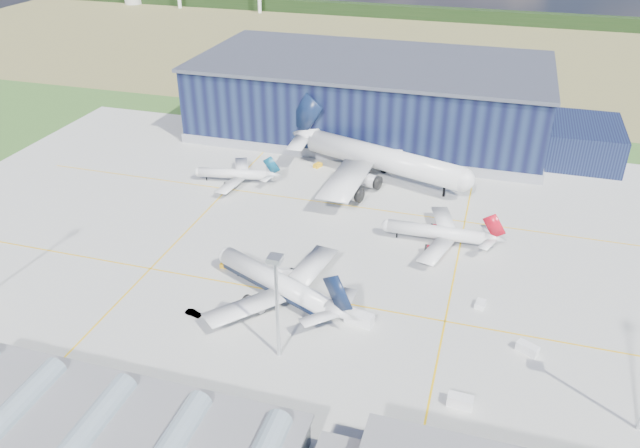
% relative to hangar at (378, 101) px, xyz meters
% --- Properties ---
extents(ground, '(600.00, 600.00, 0.00)m').
position_rel_hangar_xyz_m(ground, '(-2.81, -94.80, -11.62)').
color(ground, '#325A21').
rests_on(ground, ground).
extents(apron, '(220.00, 160.00, 0.08)m').
position_rel_hangar_xyz_m(apron, '(-2.81, -84.80, -11.59)').
color(apron, '#A0A19B').
rests_on(apron, ground).
extents(farmland, '(600.00, 220.00, 0.01)m').
position_rel_hangar_xyz_m(farmland, '(-2.81, 125.20, -11.62)').
color(farmland, olive).
rests_on(farmland, ground).
extents(treeline, '(600.00, 8.00, 8.00)m').
position_rel_hangar_xyz_m(treeline, '(-2.81, 205.20, -7.62)').
color(treeline, black).
rests_on(treeline, ground).
extents(hangar, '(145.00, 62.00, 26.10)m').
position_rel_hangar_xyz_m(hangar, '(0.00, 0.00, 0.00)').
color(hangar, black).
rests_on(hangar, ground).
extents(glass_concourse, '(78.00, 23.00, 8.60)m').
position_rel_hangar_xyz_m(glass_concourse, '(-9.26, -154.80, -7.93)').
color(glass_concourse, black).
rests_on(glass_concourse, ground).
extents(light_mast_center, '(2.60, 2.60, 23.00)m').
position_rel_hangar_xyz_m(light_mast_center, '(7.19, -124.80, 3.82)').
color(light_mast_center, silver).
rests_on(light_mast_center, ground).
extents(airliner_navy, '(52.93, 52.49, 13.12)m').
position_rel_hangar_xyz_m(airliner_navy, '(0.00, -106.80, -5.05)').
color(airliner_navy, silver).
rests_on(airliner_navy, ground).
extents(airliner_red, '(31.83, 31.15, 10.29)m').
position_rel_hangar_xyz_m(airliner_red, '(30.87, -73.43, -6.47)').
color(airliner_red, silver).
rests_on(airliner_red, ground).
extents(airliner_widebody, '(82.88, 81.98, 21.50)m').
position_rel_hangar_xyz_m(airliner_widebody, '(10.18, -39.80, -0.87)').
color(airliner_widebody, silver).
rests_on(airliner_widebody, ground).
extents(airliner_regional, '(31.40, 30.91, 8.93)m').
position_rel_hangar_xyz_m(airliner_regional, '(-32.96, -54.80, -7.15)').
color(airliner_regional, silver).
rests_on(airliner_regional, ground).
extents(gse_tug_b, '(1.88, 2.72, 1.15)m').
position_rel_hangar_xyz_m(gse_tug_b, '(-16.15, -98.55, -11.04)').
color(gse_tug_b, '#EBA714').
rests_on(gse_tug_b, ground).
extents(gse_van_a, '(6.40, 3.75, 2.62)m').
position_rel_hangar_xyz_m(gse_van_a, '(19.93, -110.62, -10.31)').
color(gse_van_a, white).
rests_on(gse_van_a, ground).
extents(gse_cart_a, '(2.46, 3.26, 1.29)m').
position_rel_hangar_xyz_m(gse_cart_a, '(43.89, -97.38, -10.97)').
color(gse_cart_a, white).
rests_on(gse_cart_a, ground).
extents(gse_van_b, '(4.69, 3.68, 1.95)m').
position_rel_hangar_xyz_m(gse_van_b, '(53.81, -109.96, -10.64)').
color(gse_van_b, white).
rests_on(gse_van_b, ground).
extents(gse_tug_c, '(2.69, 3.28, 1.24)m').
position_rel_hangar_xyz_m(gse_tug_c, '(-11.59, -36.70, -11.00)').
color(gse_tug_c, '#EBA714').
rests_on(gse_tug_c, ground).
extents(gse_van_c, '(4.64, 2.40, 2.18)m').
position_rel_hangar_xyz_m(gse_van_c, '(42.51, -128.14, -10.53)').
color(gse_van_c, white).
rests_on(gse_van_c, ground).
extents(airstair, '(3.58, 5.61, 3.34)m').
position_rel_hangar_xyz_m(airstair, '(0.07, -102.20, -9.95)').
color(airstair, white).
rests_on(airstair, ground).
extents(car_a, '(4.09, 2.00, 1.34)m').
position_rel_hangar_xyz_m(car_a, '(35.35, -140.23, -10.94)').
color(car_a, '#99999E').
rests_on(car_a, ground).
extents(car_b, '(3.81, 1.94, 1.20)m').
position_rel_hangar_xyz_m(car_b, '(-14.70, -118.16, -11.02)').
color(car_b, '#99999E').
rests_on(car_b, ground).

